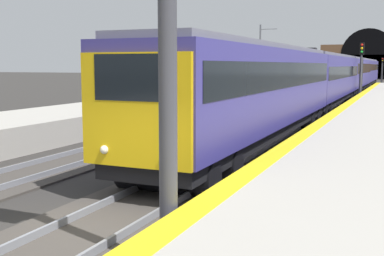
{
  "coord_description": "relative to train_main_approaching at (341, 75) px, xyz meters",
  "views": [
    {
      "loc": [
        -7.04,
        -5.28,
        3.19
      ],
      "look_at": [
        6.35,
        0.52,
        1.3
      ],
      "focal_mm": 45.56,
      "sensor_mm": 36.0,
      "label": 1
    }
  ],
  "objects": [
    {
      "name": "train_adjacent_platform",
      "position": [
        -1.97,
        4.6,
        0.11
      ],
      "size": [
        42.41,
        3.04,
        5.08
      ],
      "rotation": [
        0.0,
        0.0,
        0.01
      ],
      "color": "navy",
      "rests_on": "ground_plane"
    },
    {
      "name": "ground_plane",
      "position": [
        -39.61,
        -0.0,
        -2.28
      ],
      "size": [
        320.0,
        320.0,
        0.0
      ],
      "primitive_type": "plane",
      "color": "#302D2B"
    },
    {
      "name": "platform_right_edge_strip",
      "position": [
        -39.61,
        -2.53,
        -1.21
      ],
      "size": [
        112.0,
        0.5,
        0.01
      ],
      "primitive_type": "cube",
      "color": "yellow",
      "rests_on": "platform_right"
    },
    {
      "name": "platform_right",
      "position": [
        -39.61,
        -4.68,
        -1.75
      ],
      "size": [
        112.0,
        4.8,
        1.06
      ],
      "primitive_type": "cube",
      "color": "#ADA89E",
      "rests_on": "ground_plane"
    },
    {
      "name": "railway_signal_mid",
      "position": [
        -1.73,
        -1.86,
        0.82
      ],
      "size": [
        0.39,
        0.38,
        5.11
      ],
      "rotation": [
        0.0,
        0.0,
        3.14
      ],
      "color": "#4C4C54",
      "rests_on": "ground_plane"
    },
    {
      "name": "track_main_line",
      "position": [
        -39.61,
        -0.0,
        -2.24
      ],
      "size": [
        160.0,
        3.18,
        0.21
      ],
      "color": "#423D38",
      "rests_on": "ground_plane"
    },
    {
      "name": "tunnel_portal",
      "position": [
        70.66,
        2.3,
        1.67
      ],
      "size": [
        2.4,
        20.76,
        11.62
      ],
      "color": "brown",
      "rests_on": "ground_plane"
    },
    {
      "name": "railway_signal_far",
      "position": [
        42.92,
        -1.86,
        0.36
      ],
      "size": [
        0.39,
        0.38,
        4.43
      ],
      "rotation": [
        0.0,
        0.0,
        3.14
      ],
      "color": "#38383D",
      "rests_on": "ground_plane"
    },
    {
      "name": "train_main_approaching",
      "position": [
        0.0,
        0.0,
        0.0
      ],
      "size": [
        75.21,
        2.9,
        3.96
      ],
      "rotation": [
        0.0,
        0.0,
        3.14
      ],
      "color": "navy",
      "rests_on": "ground_plane"
    },
    {
      "name": "catenary_mast_far",
      "position": [
        15.83,
        12.04,
        2.03
      ],
      "size": [
        0.22,
        2.29,
        8.38
      ],
      "color": "#595B60",
      "rests_on": "ground_plane"
    }
  ]
}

